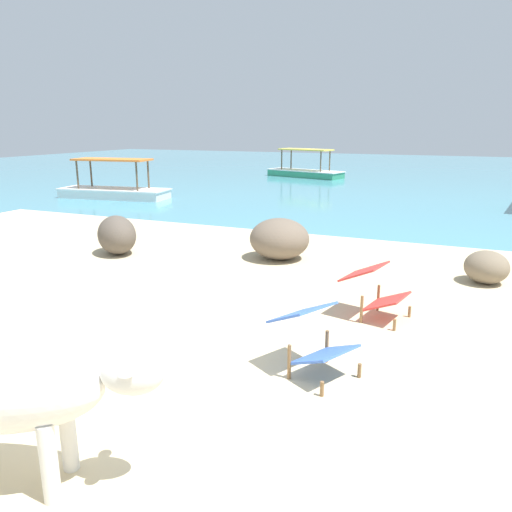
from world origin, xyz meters
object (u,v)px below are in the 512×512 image
at_px(deck_chair_far, 313,335).
at_px(deck_chair_near, 375,288).
at_px(boat_white, 114,190).
at_px(boat_green, 305,171).

bearing_deg(deck_chair_far, deck_chair_near, 106.89).
height_order(deck_chair_near, boat_white, boat_white).
distance_m(deck_chair_near, boat_green, 17.77).
bearing_deg(deck_chair_far, boat_white, 162.99).
bearing_deg(boat_white, boat_green, 60.87).
xyz_separation_m(deck_chair_near, boat_green, (-6.20, 16.65, -0.13)).
xyz_separation_m(deck_chair_near, deck_chair_far, (-0.28, -1.67, 0.00)).
distance_m(deck_chair_far, boat_green, 19.25).
height_order(deck_chair_far, boat_white, boat_white).
bearing_deg(boat_green, boat_white, 84.34).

